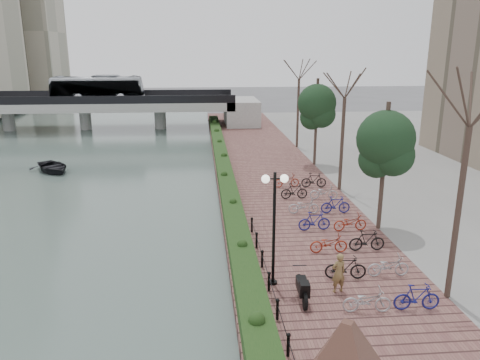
{
  "coord_description": "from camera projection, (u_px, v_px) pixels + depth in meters",
  "views": [
    {
      "loc": [
        -1.07,
        -12.99,
        9.42
      ],
      "look_at": [
        1.18,
        13.46,
        2.0
      ],
      "focal_mm": 35.0,
      "sensor_mm": 36.0,
      "label": 1
    }
  ],
  "objects": [
    {
      "name": "street_trees",
      "position": [
        359.0,
        153.0,
        26.92
      ],
      "size": [
        3.2,
        37.12,
        6.8
      ],
      "color": "#362720",
      "rests_on": "promenade"
    },
    {
      "name": "river_water",
      "position": [
        29.0,
        170.0,
        37.85
      ],
      "size": [
        30.0,
        130.0,
        0.02
      ],
      "primitive_type": "cube",
      "color": "#4C5F57",
      "rests_on": "ground"
    },
    {
      "name": "pedestrian",
      "position": [
        338.0,
        273.0,
        17.65
      ],
      "size": [
        0.65,
        0.5,
        1.58
      ],
      "primitive_type": "imported",
      "rotation": [
        0.0,
        0.0,
        3.38
      ],
      "color": "brown",
      "rests_on": "promenade"
    },
    {
      "name": "boat",
      "position": [
        53.0,
        167.0,
        37.15
      ],
      "size": [
        4.68,
        4.92,
        0.83
      ],
      "primitive_type": "imported",
      "rotation": [
        0.0,
        0.0,
        0.63
      ],
      "color": "black",
      "rests_on": "river_water"
    },
    {
      "name": "promenade",
      "position": [
        276.0,
        188.0,
        32.14
      ],
      "size": [
        8.0,
        75.0,
        0.5
      ],
      "primitive_type": "cube",
      "color": "brown",
      "rests_on": "ground"
    },
    {
      "name": "bicycle_parking",
      "position": [
        332.0,
        222.0,
        23.79
      ],
      "size": [
        2.4,
        17.32,
        1.0
      ],
      "color": "#ABABB0",
      "rests_on": "promenade"
    },
    {
      "name": "hedge",
      "position": [
        225.0,
        172.0,
        34.12
      ],
      "size": [
        1.1,
        56.0,
        0.6
      ],
      "primitive_type": "cube",
      "color": "#153312",
      "rests_on": "promenade"
    },
    {
      "name": "motorcycle",
      "position": [
        302.0,
        286.0,
        17.17
      ],
      "size": [
        0.63,
        1.73,
        1.07
      ],
      "primitive_type": null,
      "rotation": [
        0.0,
        0.0,
        -0.05
      ],
      "color": "black",
      "rests_on": "promenade"
    },
    {
      "name": "ground",
      "position": [
        239.0,
        352.0,
        15.09
      ],
      "size": [
        220.0,
        220.0,
        0.0
      ],
      "primitive_type": "plane",
      "color": "#59595B",
      "rests_on": "ground"
    },
    {
      "name": "lamppost",
      "position": [
        274.0,
        204.0,
        17.6
      ],
      "size": [
        1.02,
        0.32,
        4.55
      ],
      "color": "black",
      "rests_on": "promenade"
    },
    {
      "name": "bridge",
      "position": [
        87.0,
        102.0,
        56.17
      ],
      "size": [
        36.0,
        10.77,
        6.5
      ],
      "color": "#9A9995",
      "rests_on": "ground"
    },
    {
      "name": "chain_fence",
      "position": [
        273.0,
        295.0,
        16.9
      ],
      "size": [
        0.1,
        14.1,
        0.7
      ],
      "color": "black",
      "rests_on": "promenade"
    }
  ]
}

